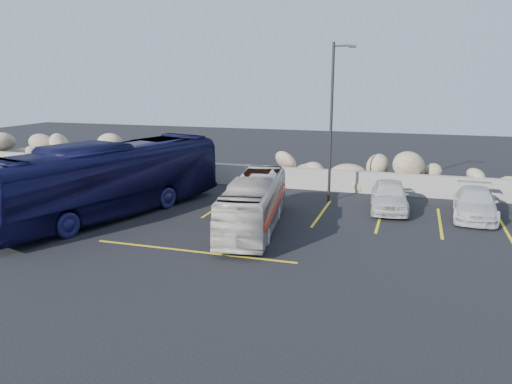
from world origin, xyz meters
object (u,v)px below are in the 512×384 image
(tour_coach, at_px, (109,179))
(car_c, at_px, (475,203))
(car_a, at_px, (389,196))
(lamppost, at_px, (332,118))
(vintage_bus, at_px, (254,203))

(tour_coach, height_order, car_c, tour_coach)
(tour_coach, relative_size, car_a, 2.86)
(car_a, bearing_deg, lamppost, 156.58)
(car_c, bearing_deg, tour_coach, -160.18)
(car_a, relative_size, car_c, 0.95)
(lamppost, bearing_deg, vintage_bus, -111.19)
(car_a, bearing_deg, car_c, -5.92)
(lamppost, height_order, car_c, lamppost)
(vintage_bus, bearing_deg, car_a, 33.54)
(vintage_bus, xyz_separation_m, tour_coach, (-7.04, -0.03, 0.62))
(lamppost, distance_m, car_a, 4.79)
(vintage_bus, height_order, car_a, vintage_bus)
(tour_coach, relative_size, car_c, 2.71)
(lamppost, relative_size, tour_coach, 0.65)
(lamppost, xyz_separation_m, car_c, (6.87, -1.09, -3.63))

